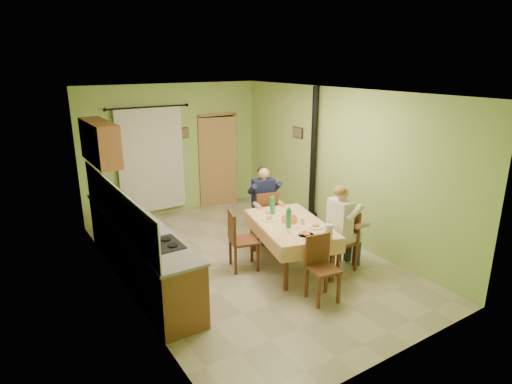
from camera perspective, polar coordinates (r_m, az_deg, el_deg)
floor at (r=7.36m, az=-1.23°, el=-9.10°), size 4.00×6.00×0.01m
room_shell at (r=6.75m, az=-1.33°, el=4.89°), size 4.04×6.04×2.82m
kitchen_run at (r=6.86m, az=-15.40°, el=-7.34°), size 0.64×3.64×1.56m
upper_cabinets at (r=7.62m, az=-20.13°, el=6.26°), size 0.35×1.40×0.70m
curtain at (r=9.22m, az=-13.77°, el=4.19°), size 1.70×0.07×2.22m
doorway at (r=9.92m, az=-5.03°, el=4.26°), size 0.96×0.22×2.15m
dining_table at (r=7.05m, az=4.57°, el=-6.95°), size 1.40×1.90×0.76m
tableware at (r=6.81m, az=5.03°, el=-3.82°), size 0.67×1.69×0.33m
chair_far at (r=8.02m, az=1.09°, el=-4.52°), size 0.50×0.50×0.98m
chair_near at (r=6.19m, az=8.81°, el=-11.67°), size 0.44×0.44×0.94m
chair_right at (r=7.09m, az=11.15°, el=-7.88°), size 0.44×0.44×0.99m
chair_left at (r=6.99m, az=-1.75°, el=-7.94°), size 0.53×0.53×0.99m
man_far at (r=7.84m, az=1.08°, el=-0.48°), size 0.63×0.54×1.39m
man_right at (r=6.86m, az=11.34°, el=-3.45°), size 0.47×0.59×1.39m
stove_flue at (r=8.50m, az=7.54°, el=1.81°), size 0.24×0.24×2.80m
picture_back at (r=9.48m, az=-9.53°, el=7.79°), size 0.19×0.03×0.23m
picture_right at (r=8.83m, az=5.58°, el=7.92°), size 0.03×0.31×0.21m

